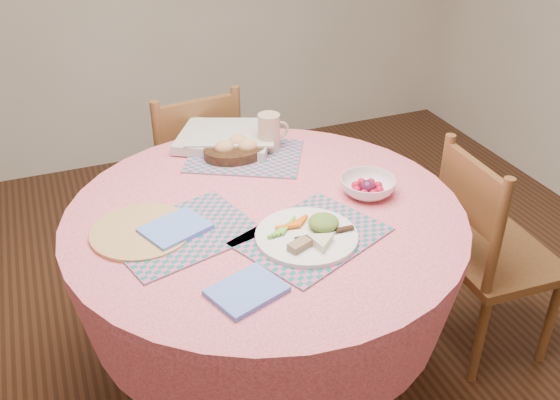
{
  "coord_description": "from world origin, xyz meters",
  "views": [
    {
      "loc": [
        -0.56,
        -1.53,
        1.77
      ],
      "look_at": [
        0.05,
        0.0,
        0.78
      ],
      "focal_mm": 40.0,
      "sensor_mm": 36.0,
      "label": 1
    }
  ],
  "objects_px": {
    "dining_table": "(266,262)",
    "dinner_plate": "(309,234)",
    "latte_mug": "(270,131)",
    "chair_back": "(192,176)",
    "wicker_trivet": "(142,231)",
    "fruit_bowl": "(368,187)",
    "chair_right": "(489,251)",
    "bread_bowl": "(236,149)"
  },
  "relations": [
    {
      "from": "chair_back",
      "to": "latte_mug",
      "type": "xyz_separation_m",
      "value": [
        0.2,
        -0.43,
        0.36
      ]
    },
    {
      "from": "dinner_plate",
      "to": "fruit_bowl",
      "type": "distance_m",
      "value": 0.33
    },
    {
      "from": "dinner_plate",
      "to": "fruit_bowl",
      "type": "height_order",
      "value": "dinner_plate"
    },
    {
      "from": "chair_back",
      "to": "wicker_trivet",
      "type": "bearing_deg",
      "value": 60.63
    },
    {
      "from": "dining_table",
      "to": "dinner_plate",
      "type": "relative_size",
      "value": 4.19
    },
    {
      "from": "dinner_plate",
      "to": "chair_right",
      "type": "bearing_deg",
      "value": 6.75
    },
    {
      "from": "dining_table",
      "to": "dinner_plate",
      "type": "height_order",
      "value": "dinner_plate"
    },
    {
      "from": "fruit_bowl",
      "to": "dining_table",
      "type": "bearing_deg",
      "value": 176.2
    },
    {
      "from": "dining_table",
      "to": "fruit_bowl",
      "type": "distance_m",
      "value": 0.41
    },
    {
      "from": "chair_back",
      "to": "latte_mug",
      "type": "distance_m",
      "value": 0.6
    },
    {
      "from": "dining_table",
      "to": "bread_bowl",
      "type": "bearing_deg",
      "value": 85.11
    },
    {
      "from": "wicker_trivet",
      "to": "dinner_plate",
      "type": "xyz_separation_m",
      "value": [
        0.44,
        -0.22,
        0.01
      ]
    },
    {
      "from": "chair_back",
      "to": "fruit_bowl",
      "type": "distance_m",
      "value": 0.98
    },
    {
      "from": "wicker_trivet",
      "to": "bread_bowl",
      "type": "distance_m",
      "value": 0.55
    },
    {
      "from": "latte_mug",
      "to": "chair_back",
      "type": "bearing_deg",
      "value": 115.11
    },
    {
      "from": "wicker_trivet",
      "to": "dining_table",
      "type": "bearing_deg",
      "value": -3.26
    },
    {
      "from": "dining_table",
      "to": "chair_back",
      "type": "xyz_separation_m",
      "value": [
        -0.04,
        0.83,
        -0.1
      ]
    },
    {
      "from": "latte_mug",
      "to": "dining_table",
      "type": "bearing_deg",
      "value": -112.93
    },
    {
      "from": "chair_back",
      "to": "fruit_bowl",
      "type": "bearing_deg",
      "value": 107.51
    },
    {
      "from": "wicker_trivet",
      "to": "latte_mug",
      "type": "xyz_separation_m",
      "value": [
        0.54,
        0.37,
        0.07
      ]
    },
    {
      "from": "bread_bowl",
      "to": "fruit_bowl",
      "type": "distance_m",
      "value": 0.51
    },
    {
      "from": "fruit_bowl",
      "to": "dinner_plate",
      "type": "bearing_deg",
      "value": -148.63
    },
    {
      "from": "wicker_trivet",
      "to": "bread_bowl",
      "type": "height_order",
      "value": "bread_bowl"
    },
    {
      "from": "wicker_trivet",
      "to": "latte_mug",
      "type": "bearing_deg",
      "value": 34.6
    },
    {
      "from": "bread_bowl",
      "to": "latte_mug",
      "type": "distance_m",
      "value": 0.14
    },
    {
      "from": "dining_table",
      "to": "chair_back",
      "type": "distance_m",
      "value": 0.83
    },
    {
      "from": "dining_table",
      "to": "bread_bowl",
      "type": "height_order",
      "value": "bread_bowl"
    },
    {
      "from": "fruit_bowl",
      "to": "latte_mug",
      "type": "bearing_deg",
      "value": 112.84
    },
    {
      "from": "dinner_plate",
      "to": "fruit_bowl",
      "type": "bearing_deg",
      "value": 31.37
    },
    {
      "from": "fruit_bowl",
      "to": "chair_back",
      "type": "bearing_deg",
      "value": 114.0
    },
    {
      "from": "dining_table",
      "to": "fruit_bowl",
      "type": "bearing_deg",
      "value": -3.8
    },
    {
      "from": "dining_table",
      "to": "chair_back",
      "type": "bearing_deg",
      "value": 92.43
    },
    {
      "from": "chair_right",
      "to": "wicker_trivet",
      "type": "bearing_deg",
      "value": 86.67
    },
    {
      "from": "dinner_plate",
      "to": "bread_bowl",
      "type": "distance_m",
      "value": 0.58
    },
    {
      "from": "wicker_trivet",
      "to": "dinner_plate",
      "type": "bearing_deg",
      "value": -26.18
    },
    {
      "from": "wicker_trivet",
      "to": "dinner_plate",
      "type": "relative_size",
      "value": 1.01
    },
    {
      "from": "chair_back",
      "to": "wicker_trivet",
      "type": "distance_m",
      "value": 0.92
    },
    {
      "from": "dinner_plate",
      "to": "bread_bowl",
      "type": "xyz_separation_m",
      "value": [
        -0.03,
        0.58,
        0.01
      ]
    },
    {
      "from": "dining_table",
      "to": "chair_back",
      "type": "height_order",
      "value": "chair_back"
    },
    {
      "from": "chair_right",
      "to": "bread_bowl",
      "type": "xyz_separation_m",
      "value": [
        -0.79,
        0.49,
        0.33
      ]
    },
    {
      "from": "latte_mug",
      "to": "chair_right",
      "type": "bearing_deg",
      "value": -37.31
    },
    {
      "from": "chair_right",
      "to": "latte_mug",
      "type": "distance_m",
      "value": 0.91
    }
  ]
}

